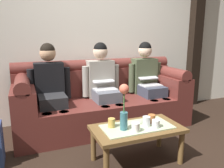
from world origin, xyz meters
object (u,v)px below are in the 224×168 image
at_px(person_left, 50,86).
at_px(cup_near_left, 156,124).
at_px(cup_far_center, 152,119).
at_px(cup_far_right, 146,121).
at_px(flower_vase, 124,106).
at_px(person_middle, 103,82).
at_px(coffee_table, 137,132).
at_px(person_right, 147,79).
at_px(cup_far_left, 136,127).
at_px(cup_near_right, 112,123).
at_px(couch, 103,101).

height_order(person_left, cup_near_left, person_left).
bearing_deg(cup_far_center, cup_near_left, -100.51).
height_order(person_left, cup_far_right, person_left).
bearing_deg(flower_vase, cup_far_right, -2.37).
distance_m(person_middle, coffee_table, 1.11).
height_order(person_middle, person_right, same).
xyz_separation_m(person_middle, flower_vase, (-0.16, -1.09, -0.01)).
distance_m(person_right, cup_far_left, 1.44).
xyz_separation_m(cup_near_right, cup_far_right, (0.34, -0.11, 0.01)).
bearing_deg(cup_far_center, person_left, 131.52).
bearing_deg(couch, cup_near_left, -81.90).
relative_size(coffee_table, cup_far_right, 9.04).
relative_size(person_right, coffee_table, 1.32).
bearing_deg(couch, coffee_table, -90.00).
height_order(coffee_table, cup_near_left, cup_near_left).
height_order(person_middle, cup_far_right, person_middle).
bearing_deg(flower_vase, cup_far_center, 8.26).
bearing_deg(cup_far_right, person_left, 126.72).
bearing_deg(coffee_table, person_right, 55.49).
distance_m(coffee_table, flower_vase, 0.35).
relative_size(cup_near_right, cup_far_center, 1.03).
relative_size(flower_vase, cup_far_center, 5.21).
xyz_separation_m(cup_near_left, cup_near_right, (-0.42, 0.17, 0.01)).
xyz_separation_m(flower_vase, cup_near_left, (0.33, -0.07, -0.20)).
bearing_deg(cup_far_left, cup_near_left, 4.30).
height_order(person_middle, flower_vase, person_middle).
bearing_deg(cup_far_right, person_middle, 94.58).
relative_size(person_left, person_right, 1.00).
height_order(couch, coffee_table, couch).
distance_m(person_middle, cup_near_right, 1.04).
distance_m(person_middle, cup_near_left, 1.19).
relative_size(person_middle, cup_near_left, 15.13).
relative_size(person_left, coffee_table, 1.32).
distance_m(cup_near_right, cup_far_center, 0.44).
bearing_deg(cup_far_left, person_right, 55.47).
xyz_separation_m(coffee_table, cup_far_right, (0.09, -0.03, 0.11)).
height_order(person_right, cup_near_left, person_right).
relative_size(person_left, cup_near_left, 15.13).
relative_size(cup_far_center, cup_far_left, 1.02).
distance_m(cup_near_right, cup_far_left, 0.26).
xyz_separation_m(person_left, person_middle, (0.73, -0.00, -0.00)).
bearing_deg(couch, cup_far_center, -79.83).
relative_size(person_left, person_middle, 1.00).
bearing_deg(person_middle, cup_far_left, -93.67).
bearing_deg(person_middle, coffee_table, -90.00).
xyz_separation_m(person_left, cup_far_center, (0.92, -1.04, -0.21)).
bearing_deg(person_middle, cup_far_center, -79.78).
xyz_separation_m(person_left, coffee_table, (0.73, -1.07, -0.32)).
relative_size(person_left, cup_far_right, 11.91).
height_order(person_left, flower_vase, person_left).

